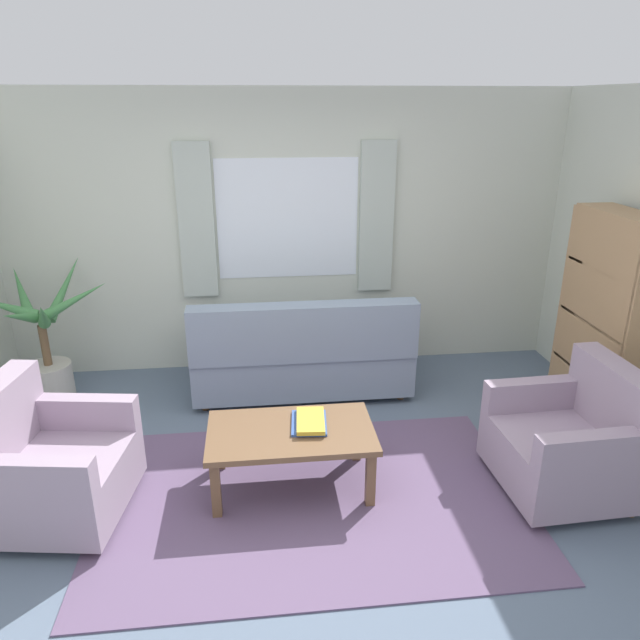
{
  "coord_description": "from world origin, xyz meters",
  "views": [
    {
      "loc": [
        -0.32,
        -3.21,
        2.47
      ],
      "look_at": [
        0.13,
        0.7,
        1.0
      ],
      "focal_mm": 32.95,
      "sensor_mm": 36.0,
      "label": 1
    }
  ],
  "objects_px": {
    "potted_plant": "(46,348)",
    "armchair_left": "(47,465)",
    "bookshelf": "(605,321)",
    "coffee_table": "(291,437)",
    "book_stack_on_table": "(310,422)",
    "couch": "(302,354)",
    "armchair_right": "(572,442)"
  },
  "relations": [
    {
      "from": "armchair_left",
      "to": "bookshelf",
      "type": "height_order",
      "value": "bookshelf"
    },
    {
      "from": "coffee_table",
      "to": "potted_plant",
      "type": "distance_m",
      "value": 2.52
    },
    {
      "from": "armchair_left",
      "to": "armchair_right",
      "type": "relative_size",
      "value": 1.08
    },
    {
      "from": "armchair_left",
      "to": "potted_plant",
      "type": "height_order",
      "value": "potted_plant"
    },
    {
      "from": "couch",
      "to": "bookshelf",
      "type": "bearing_deg",
      "value": 160.71
    },
    {
      "from": "armchair_right",
      "to": "bookshelf",
      "type": "relative_size",
      "value": 0.51
    },
    {
      "from": "coffee_table",
      "to": "book_stack_on_table",
      "type": "xyz_separation_m",
      "value": [
        0.13,
        0.05,
        0.08
      ]
    },
    {
      "from": "armchair_left",
      "to": "bookshelf",
      "type": "relative_size",
      "value": 0.55
    },
    {
      "from": "potted_plant",
      "to": "bookshelf",
      "type": "height_order",
      "value": "bookshelf"
    },
    {
      "from": "coffee_table",
      "to": "book_stack_on_table",
      "type": "height_order",
      "value": "book_stack_on_table"
    },
    {
      "from": "couch",
      "to": "coffee_table",
      "type": "distance_m",
      "value": 1.39
    },
    {
      "from": "couch",
      "to": "armchair_left",
      "type": "bearing_deg",
      "value": 40.89
    },
    {
      "from": "armchair_right",
      "to": "book_stack_on_table",
      "type": "relative_size",
      "value": 2.46
    },
    {
      "from": "book_stack_on_table",
      "to": "armchair_left",
      "type": "bearing_deg",
      "value": -174.54
    },
    {
      "from": "potted_plant",
      "to": "bookshelf",
      "type": "bearing_deg",
      "value": -11.8
    },
    {
      "from": "bookshelf",
      "to": "book_stack_on_table",
      "type": "bearing_deg",
      "value": 102.7
    },
    {
      "from": "couch",
      "to": "coffee_table",
      "type": "height_order",
      "value": "couch"
    },
    {
      "from": "couch",
      "to": "coffee_table",
      "type": "xyz_separation_m",
      "value": [
        -0.19,
        -1.38,
        0.01
      ]
    },
    {
      "from": "couch",
      "to": "potted_plant",
      "type": "distance_m",
      "value": 2.2
    },
    {
      "from": "couch",
      "to": "potted_plant",
      "type": "relative_size",
      "value": 1.59
    },
    {
      "from": "armchair_left",
      "to": "coffee_table",
      "type": "xyz_separation_m",
      "value": [
        1.52,
        0.11,
        0.03
      ]
    },
    {
      "from": "coffee_table",
      "to": "couch",
      "type": "bearing_deg",
      "value": 82.1
    },
    {
      "from": "couch",
      "to": "book_stack_on_table",
      "type": "bearing_deg",
      "value": 87.41
    },
    {
      "from": "armchair_right",
      "to": "book_stack_on_table",
      "type": "distance_m",
      "value": 1.75
    },
    {
      "from": "couch",
      "to": "armchair_right",
      "type": "relative_size",
      "value": 2.16
    },
    {
      "from": "coffee_table",
      "to": "bookshelf",
      "type": "bearing_deg",
      "value": 13.2
    },
    {
      "from": "armchair_right",
      "to": "potted_plant",
      "type": "relative_size",
      "value": 0.74
    },
    {
      "from": "bookshelf",
      "to": "armchair_left",
      "type": "bearing_deg",
      "value": 99.74
    },
    {
      "from": "bookshelf",
      "to": "couch",
      "type": "bearing_deg",
      "value": 70.71
    },
    {
      "from": "book_stack_on_table",
      "to": "couch",
      "type": "bearing_deg",
      "value": 87.41
    },
    {
      "from": "armchair_left",
      "to": "potted_plant",
      "type": "bearing_deg",
      "value": 25.02
    },
    {
      "from": "potted_plant",
      "to": "armchair_left",
      "type": "bearing_deg",
      "value": -73.42
    }
  ]
}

